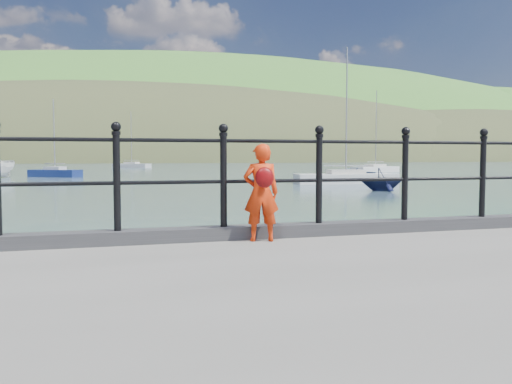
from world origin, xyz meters
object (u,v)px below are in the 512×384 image
object	(u,v)px
launch_navy	(382,179)
sailboat_port	(55,173)
sailboat_deep	(132,166)
sailboat_near	(346,179)
railing	(273,168)
launch_blue	(353,173)
sailboat_far	(375,169)
child	(261,192)

from	to	relation	value
launch_navy	sailboat_port	size ratio (longest dim) A/B	0.33
sailboat_deep	sailboat_near	world-z (taller)	sailboat_near
sailboat_near	sailboat_port	bearing A→B (deg)	144.59
launch_navy	sailboat_deep	size ratio (longest dim) A/B	0.25
railing	sailboat_deep	distance (m)	89.93
launch_blue	sailboat_port	size ratio (longest dim) A/B	0.62
launch_navy	sailboat_port	world-z (taller)	sailboat_port
railing	sailboat_near	size ratio (longest dim) A/B	1.82
launch_blue	sailboat_deep	distance (m)	54.47
launch_navy	railing	bearing A→B (deg)	155.60
sailboat_far	sailboat_deep	bearing A→B (deg)	103.11
child	launch_navy	bearing A→B (deg)	-112.46
launch_navy	sailboat_near	xyz separation A→B (m)	(1.89, 8.34, -0.32)
sailboat_far	sailboat_port	bearing A→B (deg)	164.05
launch_navy	sailboat_port	bearing A→B (deg)	43.23
sailboat_deep	sailboat_port	world-z (taller)	sailboat_deep
launch_blue	sailboat_port	distance (m)	28.02
launch_navy	sailboat_deep	distance (m)	69.24
sailboat_far	sailboat_near	bearing A→B (deg)	-147.22
railing	sailboat_deep	size ratio (longest dim) A/B	1.84
child	sailboat_port	size ratio (longest dim) A/B	0.15
child	sailboat_port	bearing A→B (deg)	-73.43
sailboat_deep	sailboat_far	bearing A→B (deg)	-15.71
child	sailboat_far	bearing A→B (deg)	-109.99
sailboat_far	sailboat_port	xyz separation A→B (m)	(-37.00, -5.06, -0.00)
sailboat_port	sailboat_near	world-z (taller)	sailboat_near
railing	sailboat_deep	bearing A→B (deg)	87.08
launch_navy	sailboat_port	xyz separation A→B (m)	(-19.08, 27.51, -0.32)
sailboat_port	child	bearing A→B (deg)	-48.21
child	sailboat_near	xyz separation A→B (m)	(15.79, 29.76, -1.22)
railing	child	world-z (taller)	railing
railing	sailboat_far	world-z (taller)	sailboat_far
child	launch_navy	xyz separation A→B (m)	(13.90, 21.42, -0.90)
launch_navy	sailboat_deep	xyz separation A→B (m)	(-9.11, 68.64, -0.32)
railing	sailboat_far	bearing A→B (deg)	59.54
child	sailboat_near	distance (m)	33.71
child	launch_navy	size ratio (longest dim) A/B	0.44
railing	sailboat_far	distance (m)	62.35
sailboat_far	sailboat_near	size ratio (longest dim) A/B	1.03
sailboat_far	sailboat_port	world-z (taller)	sailboat_far
launch_navy	sailboat_near	size ratio (longest dim) A/B	0.25
launch_blue	sailboat_far	world-z (taller)	sailboat_far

